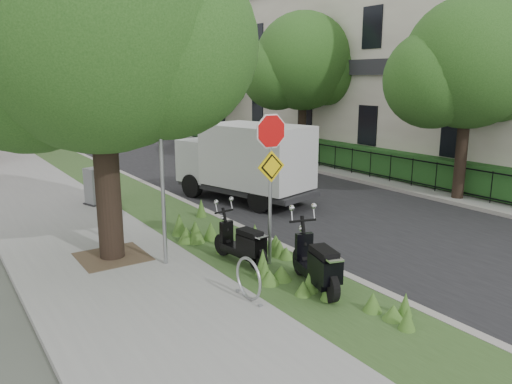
% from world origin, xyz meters
% --- Properties ---
extents(ground, '(120.00, 120.00, 0.00)m').
position_xyz_m(ground, '(0.00, 0.00, 0.00)').
color(ground, '#4C5147').
rests_on(ground, ground).
extents(sidewalk_near, '(3.50, 60.00, 0.12)m').
position_xyz_m(sidewalk_near, '(-4.25, 10.00, 0.06)').
color(sidewalk_near, gray).
rests_on(sidewalk_near, ground).
extents(verge, '(2.00, 60.00, 0.12)m').
position_xyz_m(verge, '(-1.50, 10.00, 0.06)').
color(verge, '#324D21').
rests_on(verge, ground).
extents(kerb_near, '(0.20, 60.00, 0.13)m').
position_xyz_m(kerb_near, '(-0.50, 10.00, 0.07)').
color(kerb_near, '#9E9991').
rests_on(kerb_near, ground).
extents(road, '(7.00, 60.00, 0.01)m').
position_xyz_m(road, '(3.00, 10.00, 0.01)').
color(road, black).
rests_on(road, ground).
extents(kerb_far, '(0.20, 60.00, 0.13)m').
position_xyz_m(kerb_far, '(6.50, 10.00, 0.07)').
color(kerb_far, '#9E9991').
rests_on(kerb_far, ground).
extents(footpath_far, '(3.20, 60.00, 0.12)m').
position_xyz_m(footpath_far, '(8.20, 10.00, 0.06)').
color(footpath_far, gray).
rests_on(footpath_far, ground).
extents(street_tree_main, '(6.21, 5.54, 7.66)m').
position_xyz_m(street_tree_main, '(-4.08, 2.86, 4.80)').
color(street_tree_main, black).
rests_on(street_tree_main, ground).
extents(bare_post, '(0.08, 0.08, 4.00)m').
position_xyz_m(bare_post, '(-3.20, 1.80, 2.12)').
color(bare_post, '#A5A8AD').
rests_on(bare_post, ground).
extents(bike_hoop, '(0.06, 0.78, 0.77)m').
position_xyz_m(bike_hoop, '(-2.70, -0.60, 0.50)').
color(bike_hoop, '#A5A8AD').
rests_on(bike_hoop, ground).
extents(sign_assembly, '(0.94, 0.08, 3.22)m').
position_xyz_m(sign_assembly, '(-1.40, 0.58, 2.33)').
color(sign_assembly, '#A5A8AD').
rests_on(sign_assembly, ground).
extents(fence_far, '(0.04, 24.00, 1.00)m').
position_xyz_m(fence_far, '(7.20, 10.00, 0.67)').
color(fence_far, black).
rests_on(fence_far, ground).
extents(hedge_far, '(1.00, 24.00, 1.10)m').
position_xyz_m(hedge_far, '(7.90, 10.00, 0.67)').
color(hedge_far, '#1F4D1B').
rests_on(hedge_far, footpath_far).
extents(terrace_houses, '(7.40, 26.40, 8.20)m').
position_xyz_m(terrace_houses, '(11.49, 10.00, 4.16)').
color(terrace_houses, beige).
rests_on(terrace_houses, ground).
extents(far_tree_a, '(4.60, 4.10, 6.22)m').
position_xyz_m(far_tree_a, '(6.94, 2.05, 4.13)').
color(far_tree_a, black).
rests_on(far_tree_a, ground).
extents(far_tree_b, '(4.83, 4.31, 6.56)m').
position_xyz_m(far_tree_b, '(6.94, 10.05, 4.37)').
color(far_tree_b, black).
rests_on(far_tree_b, ground).
extents(far_tree_c, '(4.37, 3.89, 5.93)m').
position_xyz_m(far_tree_c, '(6.94, 18.04, 3.95)').
color(far_tree_c, black).
rests_on(far_tree_c, ground).
extents(scooter_near, '(0.47, 1.62, 0.77)m').
position_xyz_m(scooter_near, '(-1.86, 0.82, 0.50)').
color(scooter_near, black).
rests_on(scooter_near, ground).
extents(scooter_far, '(0.69, 1.79, 0.87)m').
position_xyz_m(scooter_far, '(-1.48, -1.04, 0.54)').
color(scooter_far, black).
rests_on(scooter_far, ground).
extents(box_truck, '(2.97, 4.97, 2.11)m').
position_xyz_m(box_truck, '(1.36, 5.81, 1.38)').
color(box_truck, '#262628').
rests_on(box_truck, ground).
extents(utility_cabinet, '(0.97, 0.79, 1.11)m').
position_xyz_m(utility_cabinet, '(-2.80, 7.69, 0.65)').
color(utility_cabinet, '#262628').
rests_on(utility_cabinet, ground).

